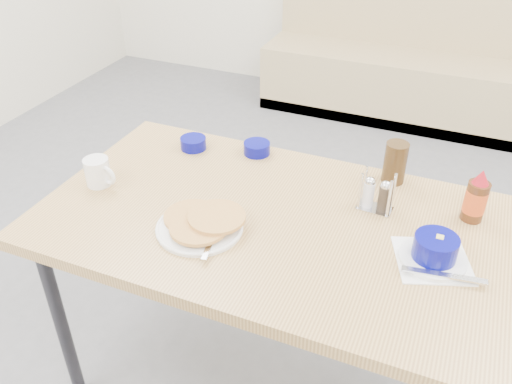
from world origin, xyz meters
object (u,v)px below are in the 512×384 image
at_px(dining_table, 273,234).
at_px(grits_setting, 435,251).
at_px(creamer_bowl, 193,143).
at_px(pancake_plate, 201,224).
at_px(booth_bench, 404,65).
at_px(butter_bowl, 257,148).
at_px(coffee_mug, 98,172).
at_px(condiment_caddy, 376,197).
at_px(syrup_bottle, 476,198).
at_px(amber_tumbler, 395,163).

xyz_separation_m(dining_table, grits_setting, (0.46, -0.02, 0.10)).
distance_m(dining_table, creamer_bowl, 0.51).
distance_m(pancake_plate, creamer_bowl, 0.48).
distance_m(booth_bench, butter_bowl, 2.25).
height_order(coffee_mug, grits_setting, coffee_mug).
distance_m(dining_table, grits_setting, 0.47).
xyz_separation_m(condiment_caddy, syrup_bottle, (0.27, 0.06, 0.03)).
height_order(booth_bench, condiment_caddy, booth_bench).
bearing_deg(coffee_mug, syrup_bottle, 13.48).
bearing_deg(coffee_mug, butter_bowl, 44.37).
distance_m(pancake_plate, condiment_caddy, 0.53).
xyz_separation_m(grits_setting, creamer_bowl, (-0.88, 0.30, -0.01)).
xyz_separation_m(dining_table, coffee_mug, (-0.59, -0.05, 0.11)).
xyz_separation_m(booth_bench, condiment_caddy, (0.27, -2.37, 0.45)).
bearing_deg(amber_tumbler, syrup_bottle, -24.92).
height_order(creamer_bowl, amber_tumbler, amber_tumbler).
distance_m(creamer_bowl, syrup_bottle, 0.96).
relative_size(dining_table, coffee_mug, 11.83).
bearing_deg(grits_setting, syrup_bottle, 71.97).
bearing_deg(coffee_mug, amber_tumbler, 24.04).
height_order(coffee_mug, amber_tumbler, amber_tumbler).
bearing_deg(condiment_caddy, syrup_bottle, 17.43).
relative_size(butter_bowl, amber_tumbler, 0.68).
relative_size(coffee_mug, creamer_bowl, 1.28).
distance_m(dining_table, pancake_plate, 0.23).
bearing_deg(amber_tumbler, booth_bench, 97.41).
xyz_separation_m(pancake_plate, creamer_bowl, (-0.25, 0.41, 0.00)).
xyz_separation_m(grits_setting, condiment_caddy, (-0.20, 0.18, 0.01)).
bearing_deg(pancake_plate, dining_table, 37.45).
xyz_separation_m(pancake_plate, coffee_mug, (-0.41, 0.08, 0.03)).
xyz_separation_m(coffee_mug, grits_setting, (1.05, 0.03, -0.01)).
bearing_deg(butter_bowl, dining_table, -59.81).
bearing_deg(creamer_bowl, syrup_bottle, -3.49).
distance_m(coffee_mug, amber_tumbler, 0.95).
xyz_separation_m(dining_table, condiment_caddy, (0.27, 0.16, 0.11)).
bearing_deg(pancake_plate, condiment_caddy, 33.70).
relative_size(booth_bench, coffee_mug, 16.06).
bearing_deg(amber_tumbler, condiment_caddy, -96.12).
xyz_separation_m(dining_table, amber_tumbler, (0.29, 0.34, 0.13)).
relative_size(amber_tumbler, condiment_caddy, 1.10).
distance_m(booth_bench, syrup_bottle, 2.42).
height_order(grits_setting, syrup_bottle, syrup_bottle).
xyz_separation_m(amber_tumbler, syrup_bottle, (0.25, -0.12, 0.00)).
distance_m(booth_bench, coffee_mug, 2.69).
bearing_deg(creamer_bowl, pancake_plate, -59.02).
distance_m(booth_bench, pancake_plate, 2.71).
bearing_deg(dining_table, syrup_bottle, 22.30).
height_order(coffee_mug, butter_bowl, coffee_mug).
relative_size(grits_setting, syrup_bottle, 1.57).
relative_size(butter_bowl, condiment_caddy, 0.75).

